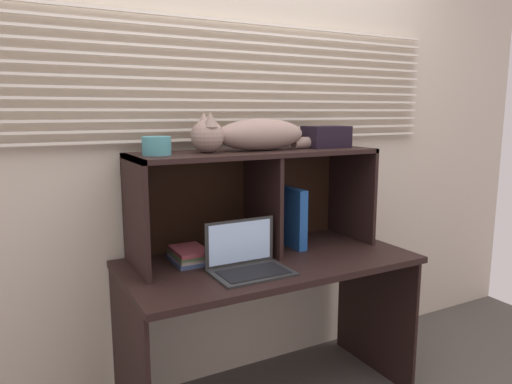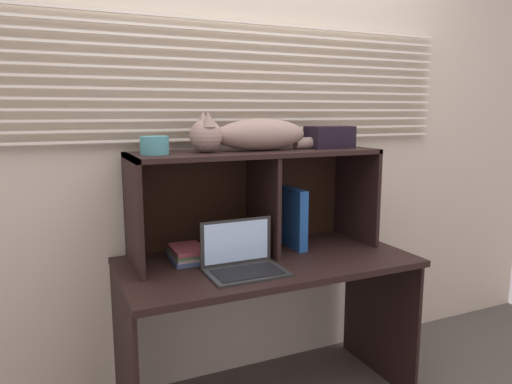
# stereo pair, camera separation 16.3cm
# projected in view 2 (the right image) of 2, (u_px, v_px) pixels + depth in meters

# --- Properties ---
(back_panel_with_blinds) EXTENTS (4.40, 0.08, 2.50)m
(back_panel_with_blinds) POSITION_uv_depth(u_px,v_px,m) (237.00, 145.00, 2.48)
(back_panel_with_blinds) COLOR beige
(back_panel_with_blinds) RESTS_ON ground
(desk) EXTENTS (1.37, 0.68, 0.74)m
(desk) POSITION_uv_depth(u_px,v_px,m) (267.00, 289.00, 2.25)
(desk) COLOR black
(desk) RESTS_ON ground
(hutch_shelf_unit) EXTENTS (1.21, 0.39, 0.50)m
(hutch_shelf_unit) POSITION_uv_depth(u_px,v_px,m) (254.00, 182.00, 2.32)
(hutch_shelf_unit) COLOR black
(hutch_shelf_unit) RESTS_ON desk
(cat) EXTENTS (0.83, 0.17, 0.18)m
(cat) POSITION_uv_depth(u_px,v_px,m) (252.00, 135.00, 2.24)
(cat) COLOR gray
(cat) RESTS_ON hutch_shelf_unit
(laptop) EXTENTS (0.34, 0.24, 0.22)m
(laptop) POSITION_uv_depth(u_px,v_px,m) (243.00, 261.00, 2.05)
(laptop) COLOR #272727
(laptop) RESTS_ON desk
(binder_upright) EXTENTS (0.05, 0.22, 0.31)m
(binder_upright) POSITION_uv_depth(u_px,v_px,m) (293.00, 218.00, 2.40)
(binder_upright) COLOR #1E4E9A
(binder_upright) RESTS_ON desk
(book_stack) EXTENTS (0.15, 0.21, 0.07)m
(book_stack) POSITION_uv_depth(u_px,v_px,m) (187.00, 254.00, 2.19)
(book_stack) COLOR #3B4A73
(book_stack) RESTS_ON desk
(small_basket) EXTENTS (0.12, 0.12, 0.08)m
(small_basket) POSITION_uv_depth(u_px,v_px,m) (155.00, 145.00, 2.05)
(small_basket) COLOR teal
(small_basket) RESTS_ON hutch_shelf_unit
(storage_box) EXTENTS (0.23, 0.15, 0.11)m
(storage_box) POSITION_uv_depth(u_px,v_px,m) (330.00, 137.00, 2.42)
(storage_box) COLOR black
(storage_box) RESTS_ON hutch_shelf_unit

